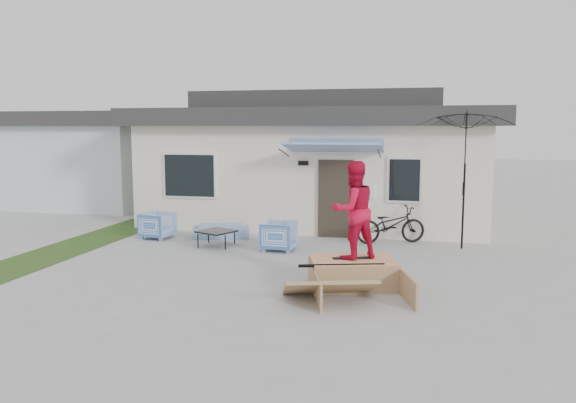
% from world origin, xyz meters
% --- Properties ---
extents(ground, '(90.00, 90.00, 0.00)m').
position_xyz_m(ground, '(0.00, 0.00, 0.00)').
color(ground, '#A4A4A2').
rests_on(ground, ground).
extents(grass_strip, '(1.40, 8.00, 0.01)m').
position_xyz_m(grass_strip, '(-5.20, 2.00, 0.00)').
color(grass_strip, '#284619').
rests_on(grass_strip, ground).
extents(house, '(10.80, 8.49, 4.10)m').
position_xyz_m(house, '(0.00, 7.99, 1.94)').
color(house, silver).
rests_on(house, ground).
extents(neighbor_house, '(8.60, 7.60, 3.50)m').
position_xyz_m(neighbor_house, '(-10.50, 10.00, 1.78)').
color(neighbor_house, silver).
rests_on(neighbor_house, ground).
extents(loveseat, '(1.55, 0.83, 0.58)m').
position_xyz_m(loveseat, '(-1.99, 3.69, 0.29)').
color(loveseat, '#2860AD').
rests_on(loveseat, ground).
extents(armchair_left, '(0.81, 0.85, 0.78)m').
position_xyz_m(armchair_left, '(-3.61, 3.22, 0.39)').
color(armchair_left, '#2860AD').
rests_on(armchair_left, ground).
extents(armchair_right, '(0.74, 0.78, 0.79)m').
position_xyz_m(armchair_right, '(-0.10, 2.52, 0.39)').
color(armchair_right, '#2860AD').
rests_on(armchair_right, ground).
extents(coffee_table, '(1.05, 1.05, 0.39)m').
position_xyz_m(coffee_table, '(-1.75, 2.66, 0.20)').
color(coffee_table, black).
rests_on(coffee_table, ground).
extents(bicycle, '(1.93, 1.31, 1.17)m').
position_xyz_m(bicycle, '(2.49, 4.01, 0.58)').
color(bicycle, black).
rests_on(bicycle, ground).
extents(patio_umbrella, '(2.37, 2.20, 2.20)m').
position_xyz_m(patio_umbrella, '(4.24, 3.74, 1.75)').
color(patio_umbrella, black).
rests_on(patio_umbrella, ground).
extents(skate_ramp, '(2.08, 2.43, 0.52)m').
position_xyz_m(skate_ramp, '(2.02, -0.21, 0.26)').
color(skate_ramp, '#95704B').
rests_on(skate_ramp, ground).
extents(skateboard, '(0.78, 0.43, 0.05)m').
position_xyz_m(skateboard, '(2.00, -0.16, 0.54)').
color(skateboard, black).
rests_on(skateboard, skate_ramp).
extents(skater, '(1.12, 1.09, 1.82)m').
position_xyz_m(skater, '(2.00, -0.16, 1.47)').
color(skater, red).
rests_on(skater, skateboard).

